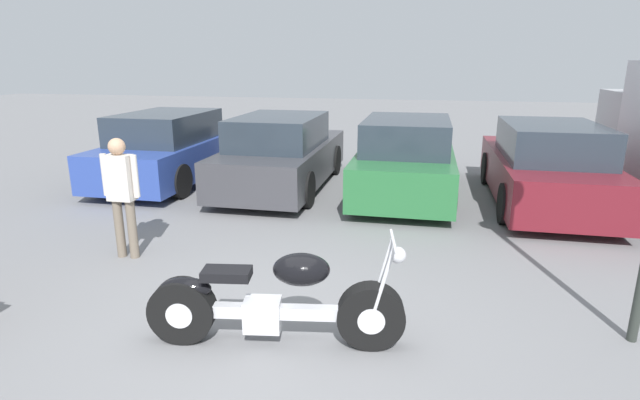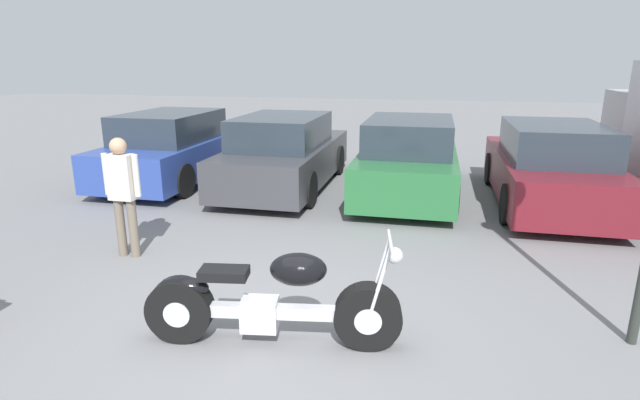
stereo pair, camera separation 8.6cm
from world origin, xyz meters
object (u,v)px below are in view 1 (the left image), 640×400
at_px(parked_car_dark_grey, 282,154).
at_px(parked_car_maroon, 546,167).
at_px(parked_car_blue, 173,149).
at_px(parked_car_green, 406,159).
at_px(person_standing, 121,189).
at_px(motorcycle, 273,303).

relative_size(parked_car_dark_grey, parked_car_maroon, 1.00).
bearing_deg(parked_car_dark_grey, parked_car_blue, 177.53).
distance_m(parked_car_green, parked_car_maroon, 2.53).
relative_size(parked_car_dark_grey, parked_car_green, 1.00).
xyz_separation_m(parked_car_dark_grey, parked_car_maroon, (5.03, -0.20, 0.00)).
distance_m(parked_car_blue, parked_car_green, 5.03).
relative_size(parked_car_dark_grey, person_standing, 2.78).
height_order(parked_car_blue, person_standing, person_standing).
bearing_deg(motorcycle, parked_car_blue, 125.00).
distance_m(motorcycle, parked_car_green, 5.87).
xyz_separation_m(motorcycle, parked_car_dark_grey, (-1.58, 5.74, 0.28)).
distance_m(parked_car_dark_grey, parked_car_maroon, 5.04).
bearing_deg(parked_car_green, motorcycle, -99.18).
height_order(parked_car_dark_grey, parked_car_maroon, same).
bearing_deg(parked_car_dark_grey, motorcycle, -74.60).
relative_size(motorcycle, parked_car_dark_grey, 0.53).
xyz_separation_m(parked_car_blue, parked_car_dark_grey, (2.52, -0.11, 0.00)).
height_order(motorcycle, parked_car_blue, parked_car_blue).
bearing_deg(motorcycle, person_standing, 147.47).
bearing_deg(motorcycle, parked_car_green, 80.82).
xyz_separation_m(motorcycle, person_standing, (-2.56, 1.63, 0.54)).
distance_m(parked_car_dark_grey, person_standing, 4.23).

